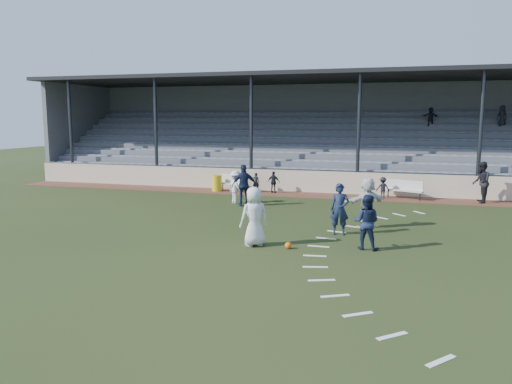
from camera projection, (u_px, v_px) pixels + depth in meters
ground at (235, 240)px, 16.88m from camera, size 90.00×90.00×0.00m
cinder_track at (298, 195)px, 26.84m from camera, size 34.00×2.00×0.02m
retaining_wall at (302, 181)px, 27.74m from camera, size 34.00×0.18×1.20m
bench_left at (234, 181)px, 27.85m from camera, size 1.98×1.26×0.95m
bench_right at (404, 188)px, 25.39m from camera, size 1.99×1.24×0.95m
trash_bin at (217, 183)px, 28.01m from camera, size 0.56×0.56×0.89m
football at (288, 246)px, 15.79m from camera, size 0.21×0.21×0.21m
player_white_lead at (254, 216)px, 16.06m from camera, size 1.12×1.07×1.93m
player_navy_lead at (340, 209)px, 17.60m from camera, size 0.69×0.48×1.83m
player_navy_mid at (366, 222)px, 15.65m from camera, size 0.92×0.75×1.74m
player_white_wing at (236, 187)px, 24.09m from camera, size 1.17×1.11×1.60m
player_navy_wing at (244, 185)px, 23.33m from camera, size 1.23×0.97×1.96m
player_white_back at (367, 203)px, 18.71m from camera, size 1.71×1.61×1.92m
official at (481, 182)px, 24.06m from camera, size 0.78×0.99×2.01m
sub_left_near at (256, 182)px, 27.65m from camera, size 0.41×0.29×1.07m
sub_left_far at (274, 182)px, 27.30m from camera, size 0.72×0.36×1.19m
sub_right at (383, 188)px, 25.47m from camera, size 0.80×0.61×1.10m
grandstand at (317, 148)px, 31.97m from camera, size 34.60×9.00×6.61m
penalty_arc at (359, 249)px, 15.72m from camera, size 3.89×14.63×0.01m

